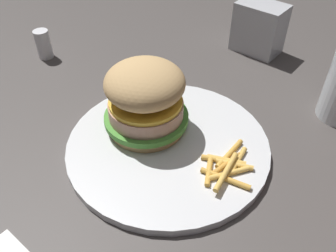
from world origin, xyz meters
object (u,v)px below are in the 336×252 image
sandwich (145,98)px  fries_pile (226,166)px  napkin_dispenser (259,28)px  plate (168,145)px  salt_shaker (43,44)px

sandwich → fries_pile: size_ratio=1.18×
sandwich → fries_pile: (-0.13, 0.01, -0.05)m
fries_pile → napkin_dispenser: napkin_dispenser is taller
sandwich → plate: bearing=165.0°
plate → salt_shaker: 0.35m
salt_shaker → plate: bearing=165.0°
sandwich → salt_shaker: (0.29, -0.08, -0.04)m
plate → napkin_dispenser: bearing=-90.5°
fries_pile → salt_shaker: bearing=-12.2°
plate → napkin_dispenser: napkin_dispenser is taller
sandwich → salt_shaker: sandwich is taller
fries_pile → salt_shaker: size_ratio=1.86×
plate → salt_shaker: (0.33, -0.09, 0.02)m
napkin_dispenser → fries_pile: bearing=-67.3°
plate → salt_shaker: bearing=-15.0°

